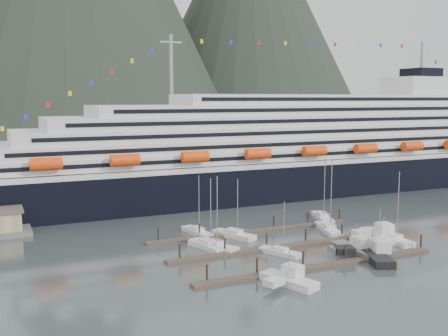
{
  "coord_description": "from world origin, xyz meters",
  "views": [
    {
      "loc": [
        -56.55,
        -83.21,
        29.21
      ],
      "look_at": [
        -9.08,
        22.0,
        13.78
      ],
      "focal_mm": 42.0,
      "sensor_mm": 36.0,
      "label": 1
    }
  ],
  "objects_px": {
    "sailboat_b": "(213,247)",
    "sailboat_h": "(393,240)",
    "sailboat_c": "(280,252)",
    "trawler_d": "(355,250)",
    "trawler_c": "(371,253)",
    "trawler_e": "(379,235)",
    "sailboat_f": "(234,235)",
    "sailboat_g": "(322,218)",
    "sailboat_e": "(197,232)",
    "trawler_b": "(288,280)",
    "cruise_ship": "(295,154)",
    "sailboat_d": "(328,230)",
    "sailboat_a": "(208,246)"
  },
  "relations": [
    {
      "from": "sailboat_f",
      "to": "sailboat_d",
      "type": "bearing_deg",
      "value": -127.85
    },
    {
      "from": "sailboat_b",
      "to": "sailboat_h",
      "type": "bearing_deg",
      "value": -132.5
    },
    {
      "from": "sailboat_c",
      "to": "trawler_c",
      "type": "distance_m",
      "value": 16.81
    },
    {
      "from": "sailboat_f",
      "to": "trawler_e",
      "type": "bearing_deg",
      "value": -143.8
    },
    {
      "from": "sailboat_h",
      "to": "trawler_e",
      "type": "distance_m",
      "value": 3.07
    },
    {
      "from": "trawler_c",
      "to": "trawler_e",
      "type": "relative_size",
      "value": 1.24
    },
    {
      "from": "trawler_d",
      "to": "cruise_ship",
      "type": "bearing_deg",
      "value": -24.23
    },
    {
      "from": "sailboat_c",
      "to": "trawler_e",
      "type": "height_order",
      "value": "sailboat_c"
    },
    {
      "from": "sailboat_a",
      "to": "trawler_b",
      "type": "xyz_separation_m",
      "value": [
        3.78,
        -23.98,
        0.39
      ]
    },
    {
      "from": "sailboat_f",
      "to": "sailboat_g",
      "type": "relative_size",
      "value": 0.83
    },
    {
      "from": "sailboat_e",
      "to": "sailboat_f",
      "type": "distance_m",
      "value": 8.4
    },
    {
      "from": "sailboat_c",
      "to": "trawler_d",
      "type": "distance_m",
      "value": 14.26
    },
    {
      "from": "trawler_c",
      "to": "sailboat_a",
      "type": "bearing_deg",
      "value": 74.2
    },
    {
      "from": "sailboat_a",
      "to": "trawler_d",
      "type": "distance_m",
      "value": 28.2
    },
    {
      "from": "sailboat_f",
      "to": "trawler_d",
      "type": "distance_m",
      "value": 25.7
    },
    {
      "from": "cruise_ship",
      "to": "sailboat_a",
      "type": "xyz_separation_m",
      "value": [
        -48.44,
        -46.01,
        -11.6
      ]
    },
    {
      "from": "sailboat_a",
      "to": "sailboat_f",
      "type": "height_order",
      "value": "sailboat_a"
    },
    {
      "from": "sailboat_b",
      "to": "trawler_b",
      "type": "relative_size",
      "value": 1.46
    },
    {
      "from": "sailboat_d",
      "to": "trawler_d",
      "type": "relative_size",
      "value": 1.53
    },
    {
      "from": "cruise_ship",
      "to": "sailboat_f",
      "type": "distance_m",
      "value": 58.5
    },
    {
      "from": "sailboat_a",
      "to": "sailboat_e",
      "type": "bearing_deg",
      "value": -21.79
    },
    {
      "from": "sailboat_c",
      "to": "trawler_c",
      "type": "height_order",
      "value": "sailboat_c"
    },
    {
      "from": "sailboat_d",
      "to": "sailboat_f",
      "type": "height_order",
      "value": "sailboat_d"
    },
    {
      "from": "cruise_ship",
      "to": "trawler_e",
      "type": "height_order",
      "value": "cruise_ship"
    },
    {
      "from": "sailboat_e",
      "to": "trawler_d",
      "type": "relative_size",
      "value": 1.2
    },
    {
      "from": "cruise_ship",
      "to": "trawler_b",
      "type": "bearing_deg",
      "value": -122.55
    },
    {
      "from": "sailboat_f",
      "to": "trawler_e",
      "type": "xyz_separation_m",
      "value": [
        26.81,
        -13.99,
        0.48
      ]
    },
    {
      "from": "sailboat_d",
      "to": "trawler_d",
      "type": "distance_m",
      "value": 16.8
    },
    {
      "from": "sailboat_b",
      "to": "sailboat_g",
      "type": "height_order",
      "value": "sailboat_g"
    },
    {
      "from": "sailboat_e",
      "to": "trawler_e",
      "type": "distance_m",
      "value": 38.4
    },
    {
      "from": "sailboat_f",
      "to": "cruise_ship",
      "type": "bearing_deg",
      "value": -70.98
    },
    {
      "from": "sailboat_h",
      "to": "sailboat_f",
      "type": "bearing_deg",
      "value": 62.72
    },
    {
      "from": "cruise_ship",
      "to": "sailboat_f",
      "type": "height_order",
      "value": "cruise_ship"
    },
    {
      "from": "sailboat_d",
      "to": "trawler_d",
      "type": "bearing_deg",
      "value": 179.01
    },
    {
      "from": "sailboat_b",
      "to": "sailboat_f",
      "type": "xyz_separation_m",
      "value": [
        7.35,
        6.06,
        -0.01
      ]
    },
    {
      "from": "trawler_b",
      "to": "trawler_e",
      "type": "bearing_deg",
      "value": -84.95
    },
    {
      "from": "sailboat_c",
      "to": "trawler_e",
      "type": "bearing_deg",
      "value": -113.16
    },
    {
      "from": "trawler_b",
      "to": "trawler_d",
      "type": "distance_m",
      "value": 22.02
    },
    {
      "from": "sailboat_f",
      "to": "trawler_b",
      "type": "xyz_separation_m",
      "value": [
        -4.31,
        -29.25,
        0.4
      ]
    },
    {
      "from": "sailboat_c",
      "to": "sailboat_d",
      "type": "height_order",
      "value": "sailboat_d"
    },
    {
      "from": "trawler_e",
      "to": "sailboat_g",
      "type": "bearing_deg",
      "value": 12.7
    },
    {
      "from": "sailboat_e",
      "to": "trawler_c",
      "type": "relative_size",
      "value": 0.94
    },
    {
      "from": "trawler_b",
      "to": "cruise_ship",
      "type": "bearing_deg",
      "value": -53.61
    },
    {
      "from": "sailboat_g",
      "to": "trawler_e",
      "type": "distance_m",
      "value": 19.78
    },
    {
      "from": "sailboat_b",
      "to": "sailboat_d",
      "type": "bearing_deg",
      "value": -112.52
    },
    {
      "from": "sailboat_c",
      "to": "sailboat_f",
      "type": "bearing_deg",
      "value": -14.29
    },
    {
      "from": "sailboat_a",
      "to": "trawler_c",
      "type": "relative_size",
      "value": 1.01
    },
    {
      "from": "sailboat_d",
      "to": "trawler_b",
      "type": "distance_m",
      "value": 35.58
    },
    {
      "from": "sailboat_e",
      "to": "sailboat_g",
      "type": "distance_m",
      "value": 32.61
    },
    {
      "from": "trawler_e",
      "to": "trawler_b",
      "type": "bearing_deg",
      "value": 127.94
    }
  ]
}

